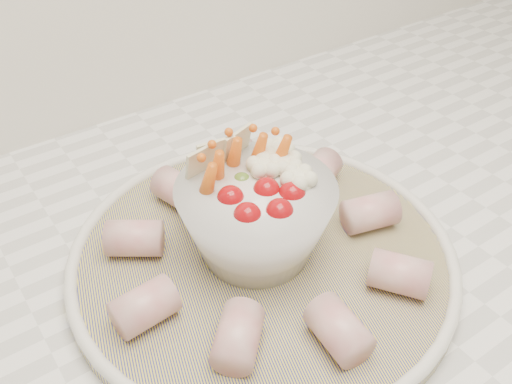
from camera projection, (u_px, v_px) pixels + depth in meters
serving_platter at (263, 255)px, 0.55m from camera, size 0.46×0.46×0.02m
veggie_bowl at (256, 215)px, 0.52m from camera, size 0.15×0.15×0.11m
cured_meat_rolls at (263, 239)px, 0.53m from camera, size 0.29×0.29×0.04m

